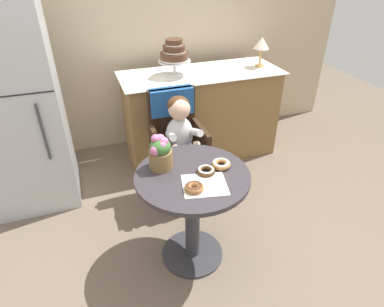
% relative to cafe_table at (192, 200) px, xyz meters
% --- Properties ---
extents(ground_plane, '(8.00, 8.00, 0.00)m').
position_rel_cafe_table_xyz_m(ground_plane, '(0.00, 0.00, -0.51)').
color(ground_plane, '#6B5B4C').
extents(back_wall, '(4.80, 0.10, 2.70)m').
position_rel_cafe_table_xyz_m(back_wall, '(0.00, 1.85, 0.84)').
color(back_wall, '#C1AD8E').
rests_on(back_wall, ground).
extents(cafe_table, '(0.72, 0.72, 0.72)m').
position_rel_cafe_table_xyz_m(cafe_table, '(0.00, 0.00, 0.00)').
color(cafe_table, '#332D33').
rests_on(cafe_table, ground).
extents(wicker_chair, '(0.42, 0.45, 0.95)m').
position_rel_cafe_table_xyz_m(wicker_chair, '(0.12, 0.76, 0.13)').
color(wicker_chair, '#332114').
rests_on(wicker_chair, ground).
extents(seated_child, '(0.27, 0.32, 0.73)m').
position_rel_cafe_table_xyz_m(seated_child, '(0.12, 0.61, 0.17)').
color(seated_child, silver).
rests_on(seated_child, ground).
extents(paper_napkin, '(0.30, 0.28, 0.00)m').
position_rel_cafe_table_xyz_m(paper_napkin, '(0.03, -0.13, 0.21)').
color(paper_napkin, white).
rests_on(paper_napkin, cafe_table).
extents(donut_front, '(0.11, 0.11, 0.03)m').
position_rel_cafe_table_xyz_m(donut_front, '(0.08, -0.02, 0.23)').
color(donut_front, '#4C2D19').
rests_on(donut_front, cafe_table).
extents(donut_mid, '(0.11, 0.11, 0.04)m').
position_rel_cafe_table_xyz_m(donut_mid, '(-0.04, -0.15, 0.23)').
color(donut_mid, '#936033').
rests_on(donut_mid, cafe_table).
extents(donut_side, '(0.12, 0.12, 0.04)m').
position_rel_cafe_table_xyz_m(donut_side, '(0.20, 0.02, 0.23)').
color(donut_side, '#AD7542').
rests_on(donut_side, cafe_table).
extents(flower_vase, '(0.15, 0.15, 0.23)m').
position_rel_cafe_table_xyz_m(flower_vase, '(-0.16, 0.14, 0.32)').
color(flower_vase, brown).
rests_on(flower_vase, cafe_table).
extents(display_counter, '(1.56, 0.62, 0.90)m').
position_rel_cafe_table_xyz_m(display_counter, '(0.55, 1.30, -0.05)').
color(display_counter, olive).
rests_on(display_counter, ground).
extents(tiered_cake_stand, '(0.30, 0.30, 0.33)m').
position_rel_cafe_table_xyz_m(tiered_cake_stand, '(0.28, 1.30, 0.59)').
color(tiered_cake_stand, silver).
rests_on(tiered_cake_stand, display_counter).
extents(table_lamp, '(0.15, 0.15, 0.28)m').
position_rel_cafe_table_xyz_m(table_lamp, '(1.17, 1.29, 0.61)').
color(table_lamp, '#B28C47').
rests_on(table_lamp, display_counter).
extents(refrigerator, '(0.64, 0.63, 1.70)m').
position_rel_cafe_table_xyz_m(refrigerator, '(-1.05, 1.10, 0.34)').
color(refrigerator, '#B7BABF').
rests_on(refrigerator, ground).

